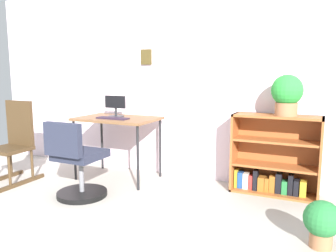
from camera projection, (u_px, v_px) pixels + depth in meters
name	position (u px, v px, depth m)	size (l,w,h in m)	color
ground_plane	(34.00, 246.00, 2.54)	(6.24, 6.24, 0.00)	#A7A097
wall_back	(161.00, 81.00, 4.28)	(5.20, 0.12, 2.35)	silver
desk	(117.00, 123.00, 4.08)	(0.95, 0.63, 0.75)	brown
monitor	(115.00, 107.00, 4.11)	(0.28, 0.19, 0.26)	#262628
keyboard	(113.00, 118.00, 3.94)	(0.39, 0.13, 0.02)	#2B1F30
office_chair	(77.00, 165.00, 3.47)	(0.52, 0.54, 0.81)	black
rocking_chair	(14.00, 142.00, 4.02)	(0.42, 0.64, 0.95)	#422F1B
bookshelf_low	(275.00, 160.00, 3.63)	(0.90, 0.30, 0.85)	#9E562A
potted_plant_on_shelf	(287.00, 94.00, 3.43)	(0.31, 0.31, 0.42)	#9E6642
potted_plant_floor	(322.00, 222.00, 2.50)	(0.27, 0.27, 0.36)	#9E6642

